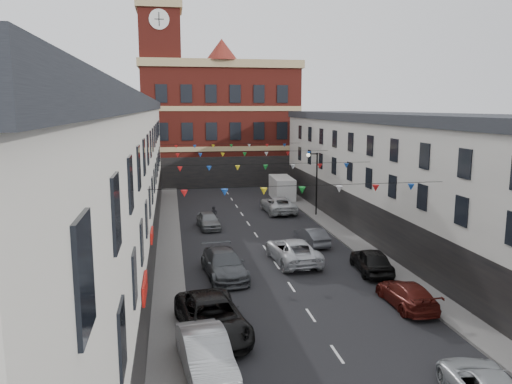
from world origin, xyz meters
TOP-DOWN VIEW (x-y plane):
  - ground at (0.00, 0.00)m, footprint 160.00×160.00m
  - pavement_left at (-6.90, 2.00)m, footprint 1.80×64.00m
  - pavement_right at (6.90, 2.00)m, footprint 1.80×64.00m
  - terrace_left at (-11.78, 1.00)m, footprint 8.40×56.00m
  - terrace_right at (11.78, 1.00)m, footprint 8.40×56.00m
  - civic_building at (0.00, 37.95)m, footprint 20.60×13.30m
  - clock_tower at (-7.50, 35.00)m, footprint 5.60×5.60m
  - distant_hill at (-4.00, 62.00)m, footprint 40.00×14.00m
  - street_lamp at (6.55, 14.00)m, footprint 1.10×0.36m
  - car_left_b at (-5.50, -12.61)m, footprint 2.31×5.08m
  - car_left_c at (-4.97, -9.29)m, footprint 3.49×6.23m
  - car_left_d at (-3.60, -1.57)m, footprint 2.77×5.70m
  - car_left_e at (-3.60, 10.86)m, footprint 2.05×4.25m
  - car_right_c at (5.18, -7.74)m, footprint 1.85×4.54m
  - car_right_d at (5.50, -2.35)m, footprint 2.26×4.70m
  - car_right_e at (3.60, 4.39)m, footprint 1.89×4.18m
  - car_right_f at (3.60, 16.17)m, footprint 2.87×5.86m
  - moving_car at (1.19, 0.52)m, footprint 3.03×5.91m
  - white_van at (5.60, 23.37)m, footprint 2.35×5.62m
  - pedestrian at (-3.00, 12.20)m, footprint 0.69×0.59m

SIDE VIEW (x-z plane):
  - ground at x=0.00m, z-range 0.00..0.00m
  - pavement_left at x=-6.90m, z-range 0.00..0.15m
  - pavement_right at x=6.90m, z-range 0.00..0.15m
  - car_right_c at x=5.18m, z-range 0.00..1.32m
  - car_right_e at x=3.60m, z-range 0.00..1.33m
  - car_left_e at x=-3.60m, z-range 0.00..1.40m
  - car_right_d at x=5.50m, z-range 0.00..1.55m
  - car_left_d at x=-3.60m, z-range 0.00..1.60m
  - moving_car at x=1.19m, z-range 0.00..1.60m
  - car_right_f at x=3.60m, z-range 0.00..1.60m
  - pedestrian at x=-3.00m, z-range 0.00..1.61m
  - car_left_b at x=-5.50m, z-range 0.00..1.62m
  - car_left_c at x=-4.97m, z-range 0.00..1.65m
  - white_van at x=5.60m, z-range 0.00..2.45m
  - street_lamp at x=6.55m, z-range 0.90..6.90m
  - terrace_right at x=11.78m, z-range 0.00..9.70m
  - distant_hill at x=-4.00m, z-range 0.00..10.00m
  - terrace_left at x=-11.78m, z-range 0.00..10.70m
  - civic_building at x=0.00m, z-range -1.11..17.39m
  - clock_tower at x=-7.50m, z-range -0.07..29.93m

